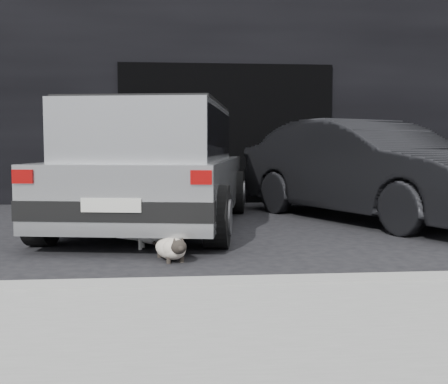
{
  "coord_description": "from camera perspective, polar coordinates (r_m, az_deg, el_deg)",
  "views": [
    {
      "loc": [
        -0.02,
        -6.55,
        1.08
      ],
      "look_at": [
        0.5,
        -0.97,
        0.62
      ],
      "focal_mm": 45.0,
      "sensor_mm": 36.0,
      "label": 1
    }
  ],
  "objects": [
    {
      "name": "cat_white",
      "position": [
        5.93,
        -6.69,
        -4.16
      ],
      "size": [
        0.74,
        0.32,
        0.35
      ],
      "rotation": [
        0.0,
        0.0,
        -1.72
      ],
      "color": "silver",
      "rests_on": "ground"
    },
    {
      "name": "cat_siamese",
      "position": [
        5.32,
        -5.32,
        -5.72
      ],
      "size": [
        0.39,
        0.72,
        0.26
      ],
      "rotation": [
        0.0,
        0.0,
        3.44
      ],
      "color": "beige",
      "rests_on": "ground"
    },
    {
      "name": "silver_hatchback",
      "position": [
        7.44,
        -6.94,
        3.22
      ],
      "size": [
        2.78,
        4.69,
        1.63
      ],
      "rotation": [
        0.0,
        0.0,
        -0.18
      ],
      "color": "#A6A8AA",
      "rests_on": "ground"
    },
    {
      "name": "ground",
      "position": [
        6.64,
        -5.06,
        -4.66
      ],
      "size": [
        80.0,
        80.0,
        0.0
      ],
      "primitive_type": "plane",
      "color": "black",
      "rests_on": "ground"
    },
    {
      "name": "building_facade",
      "position": [
        12.67,
        -0.64,
        11.17
      ],
      "size": [
        34.0,
        4.0,
        5.0
      ],
      "primitive_type": "cube",
      "color": "black",
      "rests_on": "ground"
    },
    {
      "name": "sidewalk",
      "position": [
        3.11,
        14.65,
        -14.74
      ],
      "size": [
        18.0,
        2.2,
        0.11
      ],
      "primitive_type": "cube",
      "color": "gray",
      "rests_on": "ground"
    },
    {
      "name": "curb",
      "position": [
        4.21,
        9.01,
        -9.39
      ],
      "size": [
        18.0,
        0.25,
        0.12
      ],
      "primitive_type": "cube",
      "color": "gray",
      "rests_on": "ground"
    },
    {
      "name": "second_car",
      "position": [
        8.36,
        14.5,
        2.18
      ],
      "size": [
        3.26,
        4.68,
        1.46
      ],
      "primitive_type": "imported",
      "rotation": [
        0.0,
        0.0,
        0.43
      ],
      "color": "black",
      "rests_on": "ground"
    },
    {
      "name": "garage_opening",
      "position": [
        10.59,
        0.25,
        5.93
      ],
      "size": [
        4.0,
        0.1,
        2.6
      ],
      "primitive_type": "cube",
      "color": "black",
      "rests_on": "ground"
    }
  ]
}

